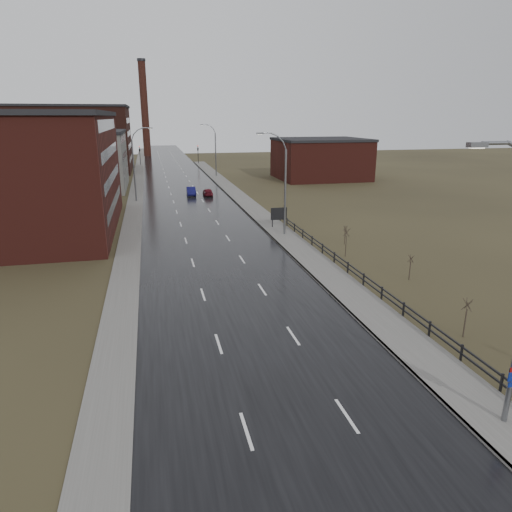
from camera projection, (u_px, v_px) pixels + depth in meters
ground at (332, 495)px, 16.23m from camera, size 320.00×320.00×0.00m
road at (188, 202)px, 72.13m from camera, size 14.00×300.00×0.06m
sidewalk_right at (285, 237)px, 50.66m from camera, size 3.20×180.00×0.18m
curb_right at (272, 238)px, 50.34m from camera, size 0.16×180.00×0.18m
sidewalk_left at (135, 203)px, 70.36m from camera, size 2.40×260.00×0.12m
warehouse_near at (11, 173)px, 51.68m from camera, size 22.44×28.56×13.50m
warehouse_mid at (80, 160)px, 83.51m from camera, size 16.32×20.40×10.50m
warehouse_far at (74, 139)px, 109.66m from camera, size 26.52×24.48×15.50m
building_right at (320, 159)px, 97.89m from camera, size 18.36×16.32×8.50m
smokestack at (145, 108)px, 150.17m from camera, size 2.70×2.70×30.70m
streetlight_right_mid at (283, 184)px, 49.89m from camera, size 3.36×0.28×11.35m
streetlight_left at (136, 164)px, 70.64m from camera, size 3.36×0.28×11.35m
streetlight_right_far at (214, 150)px, 100.21m from camera, size 3.36×0.28×11.35m
guardrail at (368, 281)px, 35.30m from camera, size 0.10×53.05×1.10m
shrub_c at (466, 317)px, 27.50m from camera, size 0.59×0.62×2.48m
shrub_d at (410, 267)px, 37.29m from camera, size 0.51×0.53×2.13m
shrub_e at (346, 242)px, 43.45m from camera, size 0.66×0.69×2.79m
shrub_f at (345, 234)px, 47.74m from camera, size 0.49×0.51×2.04m
billboard at (279, 214)px, 54.51m from camera, size 1.99×0.17×2.53m
traffic_light_left at (139, 148)px, 124.98m from camera, size 0.58×2.73×5.30m
traffic_light_right at (198, 147)px, 128.41m from camera, size 0.58×2.73×5.30m
car_near at (191, 191)px, 77.48m from camera, size 1.66×4.35×1.41m
car_far at (208, 192)px, 77.17m from camera, size 1.58×3.79×1.28m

